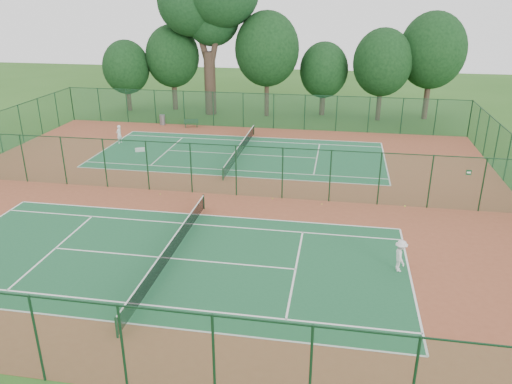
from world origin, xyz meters
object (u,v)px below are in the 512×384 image
player_far (119,134)px  trash_bin (162,120)px  player_near (400,256)px  kit_bag (140,150)px  big_tree (209,0)px  bench (191,123)px

player_far → trash_bin: player_far is taller
player_near → kit_bag: player_near is taller
player_near → trash_bin: (-21.32, 25.85, -0.31)m
player_near → kit_bag: 26.00m
trash_bin → big_tree: bearing=57.6°
trash_bin → player_far: bearing=-101.3°
kit_bag → big_tree: (2.49, 15.23, 11.75)m
trash_bin → bench: (3.24, -0.57, -0.06)m
trash_bin → kit_bag: size_ratio=1.26×
player_far → big_tree: big_tree is taller
trash_bin → big_tree: (3.78, 5.94, 11.39)m
big_tree → bench: bearing=-94.7°
big_tree → player_far: bearing=-111.6°
trash_bin → big_tree: big_tree is taller
player_near → bench: 31.08m
kit_bag → player_near: bearing=-62.0°
player_near → kit_bag: size_ratio=2.00×
bench → player_near: bearing=-74.5°
player_near → big_tree: 37.96m
player_near → bench: player_near is taller
player_near → kit_bag: (-20.03, 16.56, -0.67)m
player_near → big_tree: bearing=20.0°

